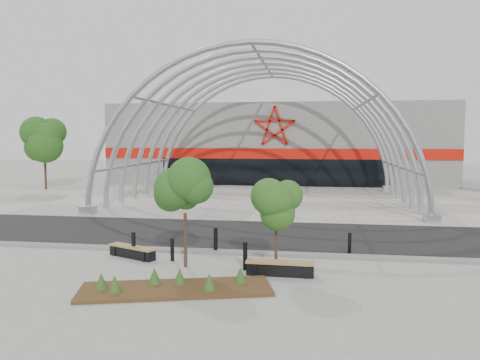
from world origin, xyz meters
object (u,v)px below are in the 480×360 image
Objects in this scene: bollard_2 at (216,240)px; street_tree_0 at (185,192)px; street_tree_1 at (276,209)px; bench_1 at (280,269)px; bench_0 at (132,252)px.

street_tree_0 is at bearing -106.67° from bollard_2.
street_tree_1 is 3.91m from bollard_2.
street_tree_0 is 4.32m from bench_1.
bollard_2 is (3.07, 1.26, 0.29)m from bench_0.
bench_1 is (3.46, -0.55, -2.52)m from street_tree_0.
street_tree_1 is at bearing -2.35° from street_tree_0.
street_tree_0 is 3.22m from bollard_2.
bollard_2 is (-2.63, 2.34, -1.70)m from street_tree_1.
bench_0 is 0.93× the size of bench_1.
street_tree_0 is 1.64× the size of bench_1.
bench_0 is at bearing -157.70° from bollard_2.
street_tree_0 is 3.33m from street_tree_1.
street_tree_0 is at bearing 171.03° from bench_1.
bench_1 is at bearing -44.46° from bollard_2.
street_tree_0 is 3.76× the size of bollard_2.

